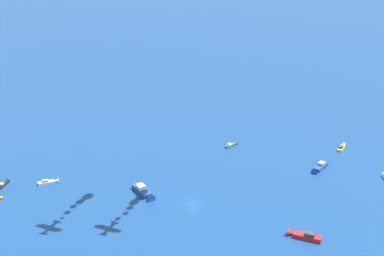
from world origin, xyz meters
TOP-DOWN VIEW (x-y plane):
  - ground_plane at (0.00, 0.00)m, footprint 2000.00×2000.00m
  - motorboat_near_centre at (-61.95, 0.58)m, footprint 6.02×3.88m
  - motorboat_far_port at (37.56, -42.18)m, footprint 4.77×4.14m
  - motorboat_far_stbd at (-10.86, 30.11)m, footprint 6.03×8.50m
  - motorboat_inshore at (8.13, -12.41)m, footprint 3.63×10.13m
  - motorboat_outer_ring_a at (-43.70, 6.68)m, footprint 8.41×4.37m
  - motorboat_outer_ring_c at (-34.17, -23.45)m, footprint 5.15×1.79m
  - motorboat_outer_ring_d at (26.45, -35.19)m, footprint 6.17×3.00m
  - marker_buoy at (41.20, -34.54)m, footprint 1.10×1.10m

SIDE VIEW (x-z plane):
  - ground_plane at x=0.00m, z-range 0.00..0.00m
  - marker_buoy at x=41.20m, z-range -0.66..1.44m
  - motorboat_far_port at x=37.56m, z-range -0.34..1.13m
  - motorboat_outer_ring_c at x=-34.17m, z-range -0.34..1.13m
  - motorboat_near_centre at x=-61.95m, z-range -0.40..1.32m
  - motorboat_outer_ring_d at x=26.45m, z-range -0.40..1.33m
  - motorboat_outer_ring_a at x=-43.70m, z-range -0.54..1.82m
  - motorboat_far_stbd at x=-10.86m, z-range -0.57..1.90m
  - motorboat_inshore at x=8.13m, z-range -0.66..2.21m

